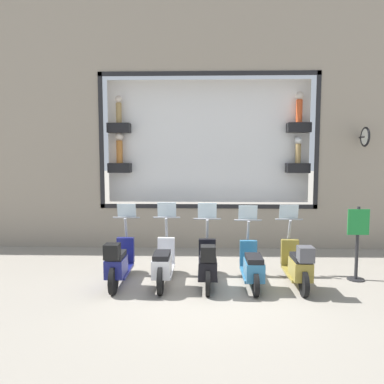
{
  "coord_description": "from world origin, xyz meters",
  "views": [
    {
      "loc": [
        -7.23,
        0.16,
        2.65
      ],
      "look_at": [
        1.69,
        0.41,
        1.79
      ],
      "focal_mm": 35.0,
      "sensor_mm": 36.0,
      "label": 1
    }
  ],
  "objects": [
    {
      "name": "ground_plane",
      "position": [
        0.0,
        0.0,
        0.0
      ],
      "size": [
        120.0,
        120.0,
        0.0
      ],
      "primitive_type": "plane",
      "color": "gray"
    },
    {
      "name": "building_facade",
      "position": [
        3.6,
        -0.0,
        4.09
      ],
      "size": [
        1.19,
        36.0,
        8.04
      ],
      "color": "gray",
      "rests_on": "ground_plane"
    },
    {
      "name": "scooter_olive_0",
      "position": [
        0.18,
        -1.76,
        0.47
      ],
      "size": [
        1.8,
        0.61,
        1.58
      ],
      "color": "black",
      "rests_on": "ground_plane"
    },
    {
      "name": "scooter_teal_1",
      "position": [
        0.23,
        -0.85,
        0.41
      ],
      "size": [
        1.79,
        0.6,
        1.56
      ],
      "color": "black",
      "rests_on": "ground_plane"
    },
    {
      "name": "scooter_black_2",
      "position": [
        0.18,
        0.06,
        0.47
      ],
      "size": [
        1.8,
        0.61,
        1.61
      ],
      "color": "black",
      "rests_on": "ground_plane"
    },
    {
      "name": "scooter_white_3",
      "position": [
        0.25,
        0.96,
        0.45
      ],
      "size": [
        1.81,
        0.6,
        1.62
      ],
      "color": "black",
      "rests_on": "ground_plane"
    },
    {
      "name": "scooter_navy_4",
      "position": [
        0.19,
        1.87,
        0.48
      ],
      "size": [
        1.81,
        0.61,
        1.59
      ],
      "color": "black",
      "rests_on": "ground_plane"
    },
    {
      "name": "shop_sign_post",
      "position": [
        0.68,
        -3.14,
        0.85
      ],
      "size": [
        0.36,
        0.45,
        1.59
      ],
      "color": "#232326",
      "rests_on": "ground_plane"
    }
  ]
}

